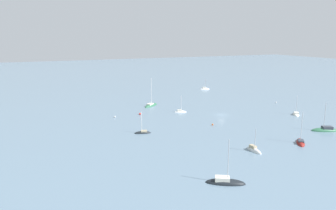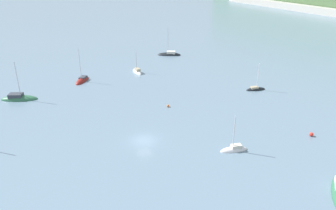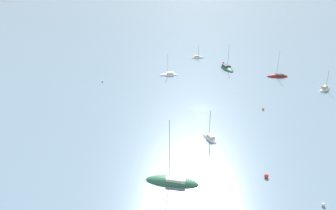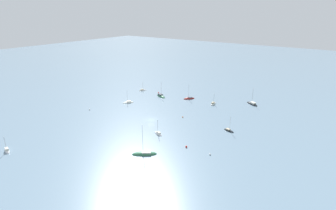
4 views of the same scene
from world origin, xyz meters
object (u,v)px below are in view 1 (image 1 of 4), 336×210
at_px(mooring_buoy_1, 213,124).
at_px(sailboat_7, 225,183).
at_px(sailboat_2, 254,151).
at_px(sailboat_4, 143,133).
at_px(sailboat_9, 151,106).
at_px(mooring_buoy_4, 276,102).
at_px(mooring_buoy_0, 140,114).
at_px(mooring_buoy_2, 115,117).
at_px(sailboat_6, 325,130).
at_px(sailboat_3, 296,114).
at_px(sailboat_1, 180,112).
at_px(sailboat_8, 205,89).
at_px(sailboat_5, 300,143).

bearing_deg(mooring_buoy_1, sailboat_7, 150.95).
xyz_separation_m(sailboat_2, sailboat_4, (25.98, 19.85, -0.03)).
bearing_deg(sailboat_4, sailboat_9, -100.09).
bearing_deg(sailboat_2, mooring_buoy_4, 134.05).
bearing_deg(sailboat_4, mooring_buoy_0, -92.60).
relative_size(sailboat_9, mooring_buoy_2, 22.37).
distance_m(sailboat_4, mooring_buoy_0, 23.33).
relative_size(sailboat_6, sailboat_9, 0.79).
distance_m(sailboat_9, mooring_buoy_4, 53.58).
bearing_deg(mooring_buoy_1, sailboat_3, -90.67).
bearing_deg(mooring_buoy_4, sailboat_1, 87.81).
distance_m(sailboat_2, sailboat_6, 31.58).
bearing_deg(mooring_buoy_4, sailboat_3, 156.44).
height_order(sailboat_8, sailboat_9, sailboat_9).
bearing_deg(sailboat_6, mooring_buoy_0, -18.83).
relative_size(sailboat_3, mooring_buoy_4, 13.98).
relative_size(sailboat_1, mooring_buoy_4, 12.76).
distance_m(mooring_buoy_1, mooring_buoy_2, 34.63).
xyz_separation_m(sailboat_1, sailboat_4, (-19.48, 22.32, -0.02)).
bearing_deg(mooring_buoy_0, sailboat_1, -100.17).
bearing_deg(mooring_buoy_0, sailboat_5, -150.06).
bearing_deg(sailboat_6, sailboat_2, 35.14).
relative_size(sailboat_9, mooring_buoy_0, 17.33).
distance_m(sailboat_1, sailboat_5, 47.61).
height_order(sailboat_7, sailboat_8, sailboat_7).
relative_size(sailboat_7, mooring_buoy_4, 18.00).
relative_size(mooring_buoy_0, mooring_buoy_4, 1.31).
height_order(sailboat_4, mooring_buoy_4, sailboat_4).
bearing_deg(sailboat_6, sailboat_4, 3.46).
bearing_deg(mooring_buoy_1, sailboat_9, 10.87).
bearing_deg(sailboat_5, sailboat_9, 56.24).
xyz_separation_m(mooring_buoy_0, mooring_buoy_4, (-4.43, -60.17, -0.08)).
bearing_deg(mooring_buoy_1, sailboat_6, -125.49).
xyz_separation_m(sailboat_3, mooring_buoy_1, (0.41, 35.44, 0.17)).
xyz_separation_m(sailboat_2, sailboat_7, (-12.25, 16.96, -0.00)).
bearing_deg(mooring_buoy_2, mooring_buoy_4, -93.42).
height_order(sailboat_5, mooring_buoy_4, sailboat_5).
height_order(sailboat_3, mooring_buoy_2, sailboat_3).
xyz_separation_m(sailboat_1, mooring_buoy_2, (2.44, 24.64, 0.17)).
bearing_deg(sailboat_5, mooring_buoy_4, 3.24).
relative_size(sailboat_1, sailboat_9, 0.56).
bearing_deg(sailboat_2, sailboat_4, -141.21).
bearing_deg(sailboat_3, sailboat_8, 39.34).
relative_size(sailboat_4, sailboat_8, 1.08).
bearing_deg(mooring_buoy_2, mooring_buoy_1, -131.78).
height_order(sailboat_1, sailboat_7, sailboat_7).
xyz_separation_m(sailboat_5, mooring_buoy_4, (44.13, -32.20, 0.20)).
distance_m(sailboat_4, sailboat_5, 43.95).
bearing_deg(sailboat_1, sailboat_7, -92.37).
height_order(sailboat_5, sailboat_6, sailboat_6).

